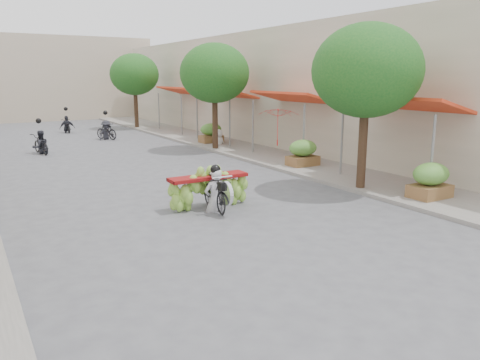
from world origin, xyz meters
name	(u,v)px	position (x,y,z in m)	size (l,w,h in m)	color
ground	(308,266)	(0.00, 0.00, 0.00)	(120.00, 120.00, 0.00)	#5A5A5F
sidewalk_right	(233,145)	(7.00, 15.00, 0.06)	(4.00, 60.00, 0.12)	gray
shophouse_row_right	(319,88)	(11.99, 14.00, 3.00)	(9.77, 40.00, 6.00)	#BCB09B
far_building	(29,78)	(0.00, 38.00, 3.50)	(20.00, 6.00, 7.00)	#BCAB94
street_tree_near	(367,71)	(5.40, 4.00, 3.78)	(3.40, 3.40, 5.25)	#3A2719
street_tree_mid	(214,73)	(5.40, 14.00, 3.78)	(3.40, 3.40, 5.25)	#3A2719
street_tree_far	(135,75)	(5.40, 26.00, 3.78)	(3.40, 3.40, 5.25)	#3A2719
produce_crate_near	(431,178)	(6.20, 2.00, 0.71)	(1.20, 0.88, 1.16)	brown
produce_crate_mid	(303,151)	(6.20, 8.00, 0.71)	(1.20, 0.88, 1.16)	brown
produce_crate_far	(211,131)	(6.20, 16.00, 0.71)	(1.20, 0.88, 1.16)	brown
banana_motorbike	(212,184)	(0.28, 4.53, 0.73)	(2.28, 1.86, 2.19)	black
market_umbrella	(279,107)	(5.78, 9.12, 2.40)	(1.91, 1.91, 1.60)	red
pedestrian	(219,129)	(6.25, 15.21, 0.91)	(0.85, 0.59, 1.57)	silver
bg_motorbike_a	(40,139)	(-2.29, 17.35, 0.74)	(0.91, 1.74, 1.95)	black
bg_motorbike_b	(106,125)	(1.86, 21.00, 0.85)	(1.19, 1.74, 1.95)	black
bg_motorbike_c	(67,121)	(0.57, 25.80, 0.81)	(0.98, 1.55, 1.95)	black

